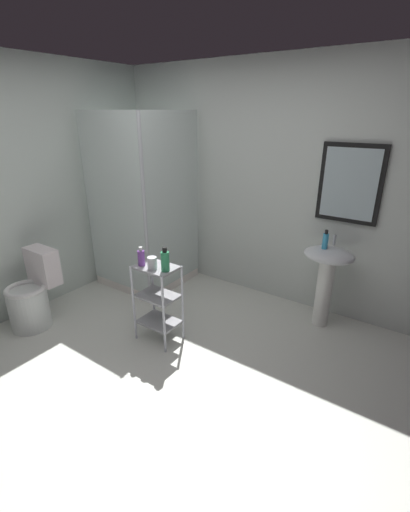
% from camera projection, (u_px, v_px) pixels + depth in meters
% --- Properties ---
extents(ground_plane, '(4.20, 4.20, 0.02)m').
position_uv_depth(ground_plane, '(155.00, 376.00, 2.88)').
color(ground_plane, silver).
extents(wall_back, '(4.20, 0.14, 2.50)m').
position_uv_depth(wall_back, '(266.00, 185.00, 3.80)').
color(wall_back, silver).
rests_on(wall_back, ground_plane).
extents(wall_left, '(0.10, 4.20, 2.50)m').
position_uv_depth(wall_left, '(3.00, 194.00, 3.38)').
color(wall_left, silver).
rests_on(wall_left, ground_plane).
extents(shower_stall, '(0.92, 0.92, 2.00)m').
position_uv_depth(shower_stall, '(147.00, 248.00, 4.25)').
color(shower_stall, white).
rests_on(shower_stall, ground_plane).
extents(pedestal_sink, '(0.46, 0.37, 0.81)m').
position_uv_depth(pedestal_sink, '(327.00, 271.00, 3.36)').
color(pedestal_sink, white).
rests_on(pedestal_sink, ground_plane).
extents(sink_faucet, '(0.03, 0.03, 0.10)m').
position_uv_depth(sink_faucet, '(334.00, 240.00, 3.35)').
color(sink_faucet, silver).
rests_on(sink_faucet, pedestal_sink).
extents(toilet, '(0.37, 0.49, 0.76)m').
position_uv_depth(toilet, '(33.00, 296.00, 3.46)').
color(toilet, white).
rests_on(toilet, ground_plane).
extents(storage_cart, '(0.38, 0.28, 0.74)m').
position_uv_depth(storage_cart, '(158.00, 297.00, 3.19)').
color(storage_cart, silver).
rests_on(storage_cart, ground_plane).
extents(hand_soap_bottle, '(0.05, 0.05, 0.18)m').
position_uv_depth(hand_soap_bottle, '(325.00, 241.00, 3.24)').
color(hand_soap_bottle, '#389ED1').
rests_on(hand_soap_bottle, pedestal_sink).
extents(conditioner_bottle_purple, '(0.06, 0.06, 0.17)m').
position_uv_depth(conditioner_bottle_purple, '(141.00, 257.00, 3.06)').
color(conditioner_bottle_purple, purple).
rests_on(conditioner_bottle_purple, storage_cart).
extents(body_wash_bottle_green, '(0.07, 0.07, 0.21)m').
position_uv_depth(body_wash_bottle_green, '(165.00, 261.00, 2.95)').
color(body_wash_bottle_green, '#2D905B').
rests_on(body_wash_bottle_green, storage_cart).
extents(rinse_cup, '(0.08, 0.08, 0.11)m').
position_uv_depth(rinse_cup, '(152.00, 263.00, 3.00)').
color(rinse_cup, silver).
rests_on(rinse_cup, storage_cart).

